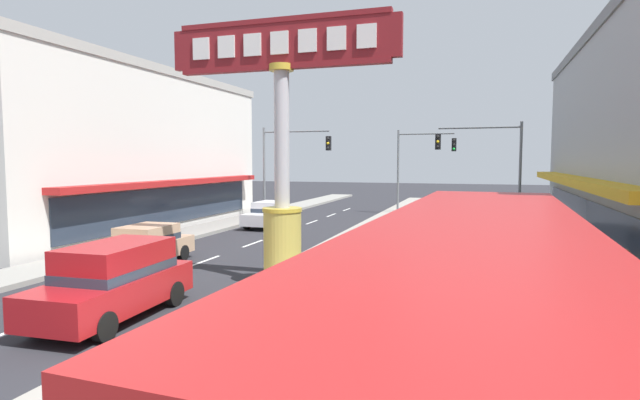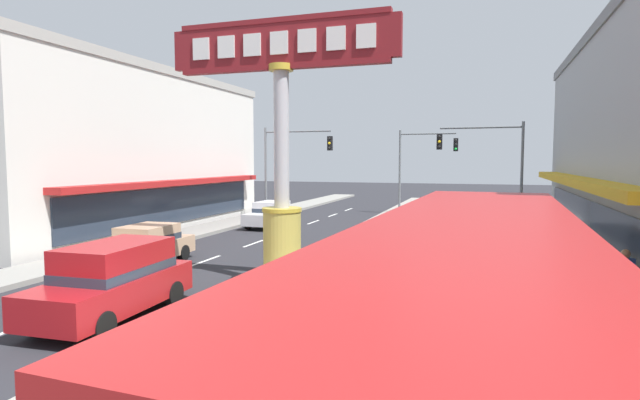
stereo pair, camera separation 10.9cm
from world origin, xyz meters
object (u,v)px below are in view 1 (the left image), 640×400
(traffic_light_left_side, at_px, (288,157))
(street_bench, at_px, (607,324))
(bus_near_right_lane, at_px, (478,321))
(pedestrian_far_side, at_px, (625,278))
(pedestrian_near_kerb, at_px, (574,246))
(district_sign, at_px, (282,148))
(traffic_light_right_side, at_px, (488,156))
(suv_near_left_lane, at_px, (114,280))
(sedan_mid_left_lane, at_px, (146,245))
(sedan_far_right_lane, at_px, (270,214))
(traffic_light_median_far, at_px, (419,158))
(storefront_left, at_px, (116,151))

(traffic_light_left_side, xyz_separation_m, street_bench, (14.90, -19.96, -3.60))
(bus_near_right_lane, bearing_deg, pedestrian_far_side, 64.18)
(pedestrian_near_kerb, bearing_deg, district_sign, -159.09)
(traffic_light_right_side, distance_m, pedestrian_far_side, 17.57)
(pedestrian_far_side, bearing_deg, district_sign, 174.71)
(suv_near_left_lane, distance_m, sedan_mid_left_lane, 6.53)
(sedan_far_right_lane, bearing_deg, pedestrian_near_kerb, -32.01)
(traffic_light_right_side, bearing_deg, pedestrian_far_side, -79.59)
(traffic_light_median_far, xyz_separation_m, sedan_far_right_lane, (-7.66, -9.39, -3.41))
(storefront_left, xyz_separation_m, street_bench, (22.72, -12.71, -3.90))
(sedan_far_right_lane, relative_size, street_bench, 2.70)
(sedan_far_right_lane, bearing_deg, traffic_light_left_side, 94.35)
(suv_near_left_lane, bearing_deg, traffic_light_median_far, 80.71)
(district_sign, relative_size, traffic_light_median_far, 1.33)
(traffic_light_median_far, relative_size, pedestrian_near_kerb, 3.59)
(storefront_left, bearing_deg, pedestrian_near_kerb, -14.33)
(traffic_light_right_side, height_order, suv_near_left_lane, traffic_light_right_side)
(bus_near_right_lane, height_order, sedan_mid_left_lane, bus_near_right_lane)
(storefront_left, relative_size, sedan_mid_left_lane, 4.81)
(pedestrian_near_kerb, distance_m, pedestrian_far_side, 4.33)
(storefront_left, bearing_deg, district_sign, -33.42)
(traffic_light_right_side, distance_m, bus_near_right_lane, 24.17)
(sedan_far_right_lane, bearing_deg, storefront_left, -156.75)
(traffic_light_median_far, bearing_deg, traffic_light_right_side, -52.23)
(district_sign, xyz_separation_m, suv_near_left_lane, (-2.75, -4.50, -3.40))
(street_bench, bearing_deg, sedan_mid_left_lane, 162.90)
(street_bench, bearing_deg, storefront_left, 150.78)
(sedan_far_right_lane, xyz_separation_m, sedan_mid_left_lane, (-0.00, -11.70, 0.00))
(traffic_light_median_far, height_order, pedestrian_far_side, traffic_light_median_far)
(bus_near_right_lane, bearing_deg, traffic_light_right_side, 89.32)
(storefront_left, relative_size, street_bench, 13.12)
(storefront_left, distance_m, pedestrian_far_side, 25.96)
(storefront_left, xyz_separation_m, sedan_mid_left_lane, (8.11, -8.21, -3.76))
(storefront_left, distance_m, suv_near_left_lane, 18.29)
(suv_near_left_lane, bearing_deg, pedestrian_near_kerb, 34.07)
(bus_near_right_lane, distance_m, sedan_far_right_lane, 24.04)
(storefront_left, bearing_deg, bus_near_right_lane, -40.51)
(traffic_light_left_side, relative_size, sedan_mid_left_lane, 1.42)
(traffic_light_left_side, bearing_deg, traffic_light_right_side, -2.08)
(traffic_light_left_side, bearing_deg, storefront_left, -137.20)
(traffic_light_left_side, height_order, traffic_light_median_far, same)
(suv_near_left_lane, relative_size, pedestrian_near_kerb, 2.71)
(street_bench, xyz_separation_m, pedestrian_near_kerb, (0.42, 6.80, 0.51))
(street_bench, height_order, pedestrian_far_side, pedestrian_far_side)
(district_sign, distance_m, traffic_light_median_far, 22.28)
(traffic_light_right_side, bearing_deg, storefront_left, -161.67)
(storefront_left, xyz_separation_m, pedestrian_far_side, (23.62, -10.22, -3.43))
(storefront_left, height_order, pedestrian_far_side, storefront_left)
(traffic_light_left_side, height_order, bus_near_right_lane, traffic_light_left_side)
(street_bench, relative_size, pedestrian_near_kerb, 0.93)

